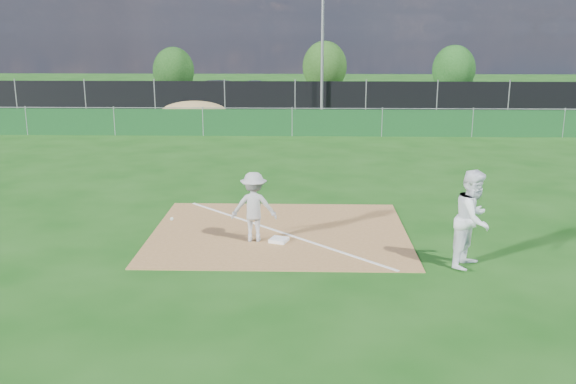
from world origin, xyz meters
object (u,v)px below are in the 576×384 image
(tree_right, at_px, (454,70))
(runner, at_px, (473,219))
(car_left, at_px, (224,92))
(car_mid, at_px, (260,92))
(tree_mid, at_px, (325,67))
(light_pole, at_px, (322,41))
(first_base, at_px, (279,240))
(car_right, at_px, (356,95))
(play_at_first, at_px, (254,207))
(tree_left, at_px, (174,71))

(tree_right, bearing_deg, runner, -101.79)
(car_left, relative_size, car_mid, 1.14)
(car_left, xyz_separation_m, tree_mid, (6.51, 7.10, 1.14))
(light_pole, height_order, first_base, light_pole)
(first_base, distance_m, runner, 4.29)
(car_mid, height_order, tree_right, tree_right)
(runner, relative_size, tree_right, 0.56)
(runner, bearing_deg, first_base, 105.32)
(first_base, height_order, car_left, car_left)
(runner, distance_m, tree_right, 34.71)
(car_right, bearing_deg, light_pole, 147.52)
(car_mid, bearing_deg, tree_mid, -32.35)
(first_base, xyz_separation_m, car_mid, (-2.37, 27.68, 0.64))
(car_right, bearing_deg, runner, 173.61)
(first_base, height_order, play_at_first, play_at_first)
(light_pole, distance_m, car_mid, 7.32)
(runner, relative_size, car_left, 0.42)
(car_left, xyz_separation_m, car_right, (8.30, 0.39, -0.22))
(play_at_first, relative_size, tree_right, 0.66)
(car_right, height_order, tree_left, tree_left)
(play_at_first, distance_m, tree_right, 34.57)
(light_pole, distance_m, first_base, 22.80)
(light_pole, bearing_deg, car_right, 64.34)
(play_at_first, height_order, tree_right, tree_right)
(light_pole, relative_size, tree_right, 2.24)
(runner, distance_m, car_mid, 29.73)
(first_base, height_order, tree_left, tree_left)
(light_pole, height_order, car_mid, light_pole)
(car_right, relative_size, tree_left, 1.19)
(car_mid, bearing_deg, tree_left, 58.98)
(runner, bearing_deg, car_mid, 46.64)
(play_at_first, relative_size, runner, 1.17)
(play_at_first, relative_size, car_right, 0.58)
(car_left, bearing_deg, first_base, -152.35)
(play_at_first, height_order, car_right, play_at_first)
(first_base, bearing_deg, tree_left, 105.33)
(car_right, bearing_deg, car_mid, 77.89)
(first_base, xyz_separation_m, tree_mid, (1.95, 33.83, 1.91))
(runner, xyz_separation_m, car_right, (-0.21, 28.48, -0.40))
(car_mid, bearing_deg, runner, -164.93)
(first_base, xyz_separation_m, car_right, (3.75, 27.12, 0.54))
(car_mid, relative_size, tree_mid, 1.10)
(play_at_first, xyz_separation_m, tree_right, (11.62, 32.54, 1.02))
(tree_left, relative_size, tree_mid, 0.90)
(car_mid, height_order, car_right, car_mid)
(tree_left, bearing_deg, light_pole, -43.00)
(tree_left, bearing_deg, first_base, -74.67)
(car_left, bearing_deg, tree_right, -51.40)
(light_pole, distance_m, play_at_first, 22.66)
(car_right, relative_size, tree_right, 1.14)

